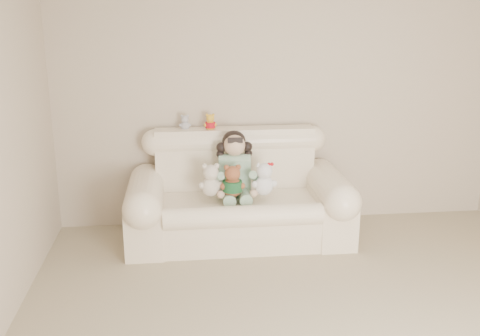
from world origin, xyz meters
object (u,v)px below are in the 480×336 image
brown_teddy (232,178)px  cream_teddy (211,177)px  white_cat (264,175)px  sofa (239,189)px  seated_child (234,164)px

brown_teddy → cream_teddy: (-0.19, 0.04, 0.00)m
white_cat → cream_teddy: white_cat is taller
sofa → seated_child: seated_child is taller
sofa → brown_teddy: size_ratio=5.90×
cream_teddy → sofa: bearing=6.9°
seated_child → white_cat: bearing=-39.5°
seated_child → cream_teddy: bearing=-137.0°
white_cat → cream_teddy: size_ratio=1.02×
cream_teddy → brown_teddy: bearing=-29.7°
sofa → brown_teddy: sofa is taller
seated_child → brown_teddy: seated_child is taller
brown_teddy → cream_teddy: bearing=174.6°
sofa → white_cat: size_ratio=5.65×
brown_teddy → white_cat: bearing=10.4°
white_cat → cream_teddy: bearing=153.3°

